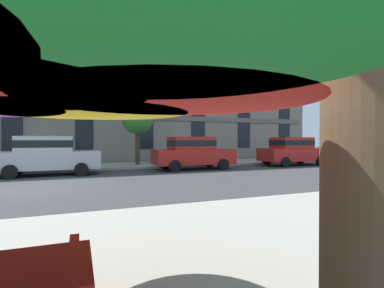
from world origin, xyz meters
The scene contains 8 objects.
ground_plane centered at (0.00, 0.00, 0.00)m, with size 120.00×120.00×0.00m, color #38383A.
sidewalk_far centered at (0.00, 6.80, 0.06)m, with size 56.00×3.60×0.12m, color #9E998E.
apartment_building centered at (0.00, 14.99, 9.60)m, with size 40.10×12.08×19.20m.
sedan_silver centered at (0.34, 3.70, 0.95)m, with size 4.40×1.98×1.78m.
sedan_red centered at (7.45, 3.70, 0.95)m, with size 4.40×1.98×1.78m.
sedan_red_midblock centered at (14.32, 3.70, 0.95)m, with size 4.40×1.98×1.78m.
sedan_silver_midblock centered at (20.79, 3.70, 0.95)m, with size 4.40×1.98×1.78m.
street_tree_middle centered at (5.04, 6.47, 2.92)m, with size 1.95×1.92×3.88m.
Camera 1 is at (1.62, -10.76, 1.60)m, focal length 26.69 mm.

